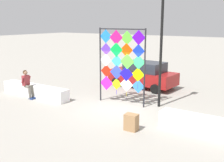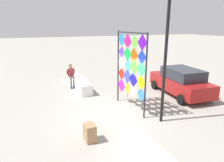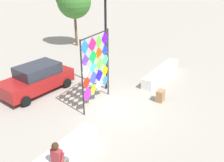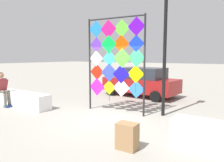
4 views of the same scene
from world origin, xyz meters
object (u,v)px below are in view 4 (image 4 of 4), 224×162
(seated_vendor, at_px, (3,87))
(lamp_post, at_px, (165,25))
(cardboard_box_large, at_px, (127,136))
(kite_display_rack, at_px, (115,58))
(parked_car, at_px, (141,82))

(seated_vendor, bearing_deg, lamp_post, 21.59)
(cardboard_box_large, bearing_deg, lamp_post, 95.52)
(lamp_post, bearing_deg, kite_display_rack, -160.58)
(seated_vendor, relative_size, cardboard_box_large, 2.38)
(kite_display_rack, height_order, parked_car, kite_display_rack)
(lamp_post, bearing_deg, parked_car, 128.28)
(seated_vendor, xyz_separation_m, parked_car, (3.85, 5.42, -0.08))
(kite_display_rack, height_order, seated_vendor, kite_display_rack)
(seated_vendor, height_order, cardboard_box_large, seated_vendor)
(seated_vendor, relative_size, lamp_post, 0.28)
(parked_car, bearing_deg, lamp_post, -51.72)
(parked_car, bearing_deg, kite_display_rack, -79.53)
(parked_car, distance_m, lamp_post, 4.49)
(cardboard_box_large, xyz_separation_m, lamp_post, (-0.31, 3.16, 2.91))
(cardboard_box_large, bearing_deg, parked_car, 113.37)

